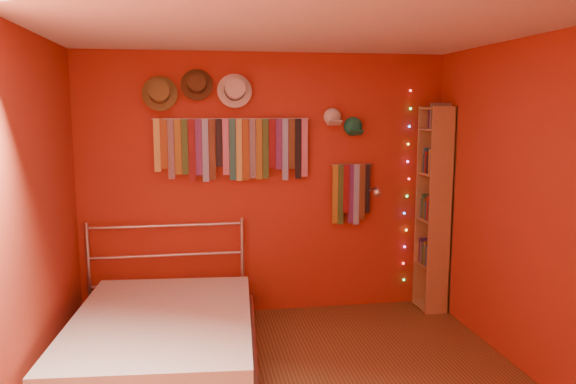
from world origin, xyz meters
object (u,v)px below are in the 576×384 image
tie_rack (233,147)px  bookshelf (437,208)px  bed (163,339)px  reading_lamp (376,192)px

tie_rack → bookshelf: size_ratio=0.72×
bookshelf → bed: size_ratio=0.99×
bookshelf → bed: bookshelf is taller
tie_rack → bed: 1.86m
tie_rack → bed: size_ratio=0.71×
reading_lamp → bookshelf: size_ratio=0.16×
reading_lamp → bed: reading_lamp is taller
tie_rack → bookshelf: (1.97, -0.15, -0.61)m
bookshelf → bed: bearing=-161.3°
tie_rack → reading_lamp: 1.41m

